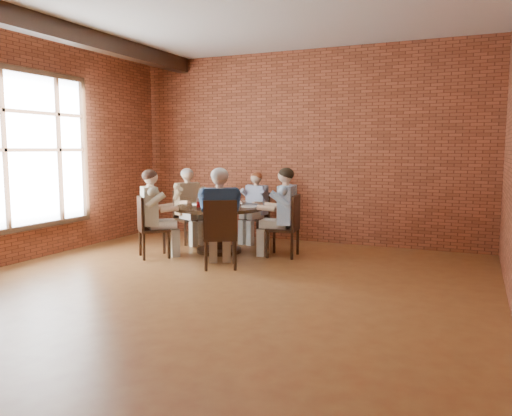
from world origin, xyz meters
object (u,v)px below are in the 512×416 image
at_px(diner_c, 189,206).
at_px(chair_e, 220,232).
at_px(diner_a, 283,213).
at_px(chair_b, 258,215).
at_px(chair_c, 187,214).
at_px(diner_b, 255,208).
at_px(diner_e, 220,218).
at_px(diner_d, 154,214).
at_px(chair_d, 148,225).
at_px(smartphone, 228,209).
at_px(dining_table, 219,220).
at_px(chair_a, 289,224).

relative_size(diner_c, chair_e, 1.36).
relative_size(diner_a, chair_e, 1.41).
height_order(chair_b, chair_c, chair_c).
xyz_separation_m(diner_b, diner_e, (0.32, -1.93, 0.07)).
bearing_deg(chair_b, diner_c, -139.00).
bearing_deg(diner_d, chair_c, -36.70).
bearing_deg(chair_b, chair_d, -107.28).
xyz_separation_m(chair_d, smartphone, (1.12, 0.52, 0.24)).
bearing_deg(diner_a, diner_e, -33.83).
bearing_deg(chair_e, dining_table, -90.00).
relative_size(diner_d, diner_e, 0.96).
xyz_separation_m(diner_a, chair_b, (-0.85, 0.96, -0.20)).
height_order(diner_b, chair_e, diner_b).
bearing_deg(diner_e, smartphone, -101.91).
bearing_deg(diner_a, chair_a, 90.00).
relative_size(chair_e, smartphone, 6.84).
bearing_deg(chair_b, diner_a, -37.57).
bearing_deg(dining_table, chair_b, 78.92).
height_order(diner_d, diner_e, diner_e).
xyz_separation_m(diner_c, diner_e, (1.36, -1.40, 0.04)).
relative_size(chair_c, diner_e, 0.66).
relative_size(dining_table, chair_d, 1.52).
bearing_deg(chair_c, chair_a, -71.56).
bearing_deg(chair_a, chair_b, -141.58).
bearing_deg(diner_b, dining_table, -90.00).
height_order(dining_table, chair_b, chair_b).
height_order(chair_b, smartphone, chair_b).
distance_m(diner_a, smartphone, 0.85).
distance_m(chair_b, diner_e, 2.04).
height_order(chair_c, chair_d, chair_d).
xyz_separation_m(dining_table, chair_b, (0.21, 1.08, -0.04)).
distance_m(diner_d, diner_e, 1.27).
bearing_deg(chair_b, diner_b, -90.00).
xyz_separation_m(dining_table, smartphone, (0.31, -0.28, 0.23)).
relative_size(chair_a, chair_b, 1.08).
bearing_deg(chair_c, diner_e, -106.15).
bearing_deg(diner_b, chair_b, 90.00).
height_order(chair_c, chair_e, chair_e).
height_order(diner_a, diner_d, diner_a).
relative_size(diner_c, diner_e, 0.94).
xyz_separation_m(diner_a, diner_d, (-1.80, -0.85, -0.01)).
bearing_deg(smartphone, chair_a, 24.24).
bearing_deg(diner_e, diner_b, -109.58).
bearing_deg(diner_e, chair_e, 90.00).
relative_size(chair_a, diner_b, 0.77).
bearing_deg(smartphone, diner_a, 26.33).
xyz_separation_m(diner_a, chair_d, (-1.86, -0.91, -0.17)).
xyz_separation_m(chair_a, diner_d, (-1.89, -0.86, 0.16)).
relative_size(chair_b, chair_d, 0.94).
relative_size(diner_d, smartphone, 9.48).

